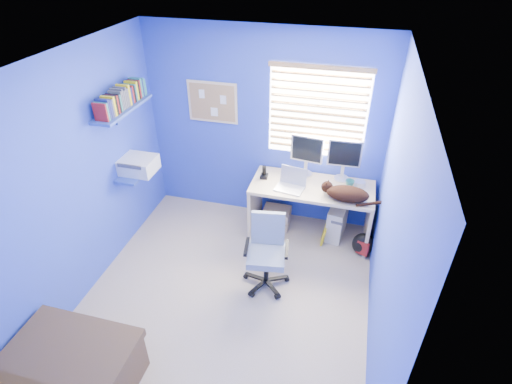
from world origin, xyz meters
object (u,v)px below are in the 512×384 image
(desk, at_px, (310,211))
(office_chair, at_px, (267,260))
(laptop, at_px, (290,181))
(tower_pc, at_px, (337,221))
(cat, at_px, (348,194))

(desk, relative_size, office_chair, 1.76)
(laptop, distance_m, tower_pc, 0.89)
(laptop, height_order, cat, laptop)
(laptop, xyz_separation_m, office_chair, (-0.08, -0.83, -0.53))
(desk, distance_m, office_chair, 1.02)
(cat, xyz_separation_m, tower_pc, (-0.08, 0.27, -0.60))
(desk, relative_size, cat, 3.08)
(tower_pc, bearing_deg, office_chair, -115.38)
(laptop, bearing_deg, cat, 4.37)
(laptop, relative_size, office_chair, 0.39)
(cat, height_order, tower_pc, cat)
(laptop, xyz_separation_m, tower_pc, (0.61, 0.20, -0.62))
(desk, bearing_deg, laptop, -152.44)
(laptop, bearing_deg, desk, 37.37)
(cat, distance_m, office_chair, 1.19)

